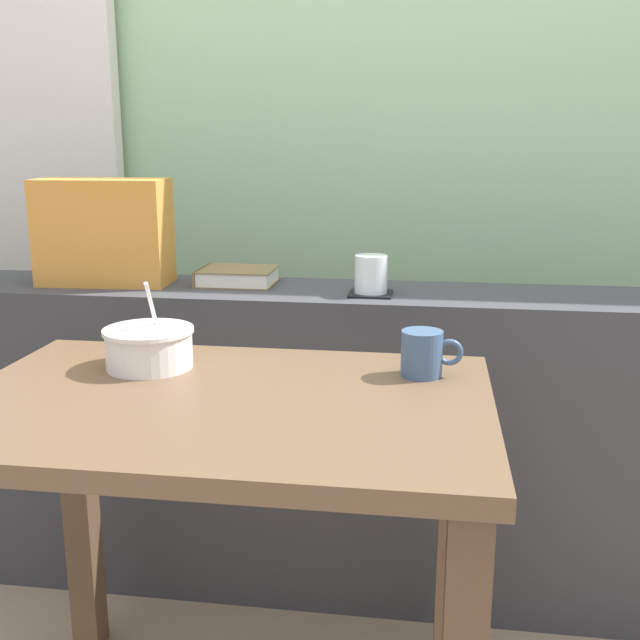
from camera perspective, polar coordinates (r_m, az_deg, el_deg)
outdoor_backdrop at (r=2.46m, az=2.39°, el=19.59°), size 4.80×0.08×2.80m
curtain_left_panel at (r=2.65m, az=-20.84°, el=15.06°), size 0.56×0.06×2.50m
dark_console_ledge at (r=1.95m, az=0.05°, el=-9.08°), size 2.80×0.30×0.78m
breakfast_table at (r=1.35m, az=-7.20°, el=-11.23°), size 0.91×0.62×0.72m
coaster_square at (r=1.78m, az=3.83°, el=1.99°), size 0.10×0.10×0.00m
juice_glass at (r=1.77m, az=3.85°, el=3.31°), size 0.08×0.08×0.09m
closed_book at (r=1.91m, az=-6.28°, el=3.30°), size 0.19×0.15×0.04m
throw_pillow at (r=1.96m, az=-15.94°, el=6.38°), size 0.33×0.16×0.26m
soup_bowl at (r=1.47m, az=-12.72°, el=-2.05°), size 0.17×0.17×0.17m
ceramic_mug at (r=1.40m, az=7.76°, el=-2.50°), size 0.11×0.08×0.08m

